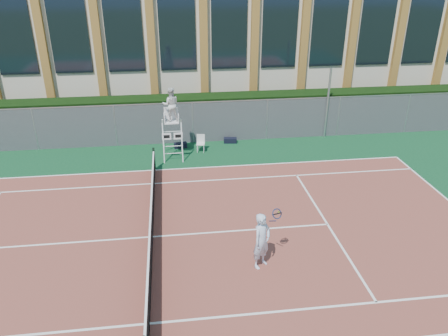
{
  "coord_description": "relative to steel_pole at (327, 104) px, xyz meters",
  "views": [
    {
      "loc": [
        0.88,
        -13.06,
        8.79
      ],
      "look_at": [
        2.93,
        3.0,
        1.13
      ],
      "focal_mm": 35.0,
      "sensor_mm": 36.0,
      "label": 1
    }
  ],
  "objects": [
    {
      "name": "fence",
      "position": [
        -9.27,
        0.1,
        -0.81
      ],
      "size": [
        40.0,
        0.06,
        2.2
      ],
      "primitive_type": null,
      "color": "#595E60",
      "rests_on": "ground"
    },
    {
      "name": "apron",
      "position": [
        -9.27,
        -7.7,
        -1.91
      ],
      "size": [
        36.0,
        20.0,
        0.01
      ],
      "primitive_type": "cube",
      "color": "#0D3C20",
      "rests_on": "ground"
    },
    {
      "name": "umpire_chair",
      "position": [
        -8.37,
        -1.65,
        0.68
      ],
      "size": [
        0.99,
        1.52,
        3.54
      ],
      "color": "white",
      "rests_on": "ground"
    },
    {
      "name": "sports_bag_far",
      "position": [
        -5.3,
        -0.24,
        -1.77
      ],
      "size": [
        0.71,
        0.37,
        0.27
      ],
      "primitive_type": "cube",
      "rotation": [
        0.0,
        0.0,
        -0.11
      ],
      "color": "black",
      "rests_on": "apron"
    },
    {
      "name": "tennis_court",
      "position": [
        -9.27,
        -8.7,
        -1.89
      ],
      "size": [
        23.77,
        10.97,
        0.02
      ],
      "primitive_type": "cube",
      "color": "brown",
      "rests_on": "apron"
    },
    {
      "name": "tennis_player",
      "position": [
        -5.79,
        -10.75,
        -0.94
      ],
      "size": [
        1.1,
        0.85,
        1.88
      ],
      "color": "silver",
      "rests_on": "tennis_court"
    },
    {
      "name": "building",
      "position": [
        -9.27,
        9.25,
        2.23
      ],
      "size": [
        45.0,
        10.6,
        8.22
      ],
      "color": "beige",
      "rests_on": "ground"
    },
    {
      "name": "tennis_net",
      "position": [
        -9.27,
        -8.7,
        -1.38
      ],
      "size": [
        0.1,
        11.3,
        1.1
      ],
      "color": "black",
      "rests_on": "ground"
    },
    {
      "name": "hedge",
      "position": [
        -9.27,
        1.3,
        -0.81
      ],
      "size": [
        40.0,
        1.4,
        2.2
      ],
      "primitive_type": "cube",
      "color": "black",
      "rests_on": "ground"
    },
    {
      "name": "ground",
      "position": [
        -9.27,
        -8.7,
        -1.91
      ],
      "size": [
        120.0,
        120.0,
        0.0
      ],
      "primitive_type": "plane",
      "color": "#233814"
    },
    {
      "name": "sports_bag_near",
      "position": [
        -7.97,
        -0.61,
        -1.76
      ],
      "size": [
        0.69,
        0.36,
        0.28
      ],
      "primitive_type": "cube",
      "rotation": [
        0.0,
        0.0,
        0.16
      ],
      "color": "black",
      "rests_on": "apron"
    },
    {
      "name": "steel_pole",
      "position": [
        0.0,
        0.0,
        0.0
      ],
      "size": [
        0.12,
        0.12,
        3.82
      ],
      "primitive_type": "cylinder",
      "color": "#9EA0A5",
      "rests_on": "ground"
    },
    {
      "name": "plastic_chair",
      "position": [
        -6.95,
        -1.16,
        -1.39
      ],
      "size": [
        0.46,
        0.46,
        0.88
      ],
      "color": "silver",
      "rests_on": "apron"
    }
  ]
}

